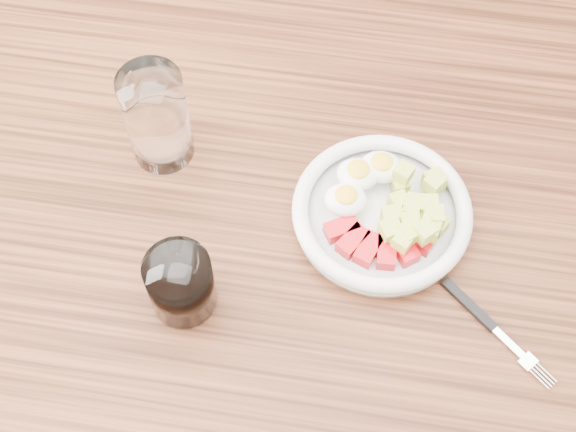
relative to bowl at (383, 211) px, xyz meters
name	(u,v)px	position (x,y,z in m)	size (l,w,h in m)	color
ground	(292,409)	(-0.10, -0.04, -0.79)	(4.00, 4.00, 0.00)	brown
dining_table	(294,271)	(-0.10, -0.04, -0.12)	(1.50, 0.90, 0.77)	brown
bowl	(383,211)	(0.00, 0.00, 0.00)	(0.22, 0.22, 0.06)	silver
fork	(483,318)	(0.13, -0.11, -0.02)	(0.14, 0.12, 0.01)	black
water_glass	(157,118)	(-0.29, 0.06, 0.05)	(0.08, 0.08, 0.14)	white
coffee_glass	(181,284)	(-0.22, -0.14, 0.02)	(0.08, 0.08, 0.09)	white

